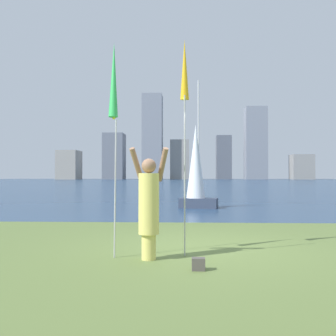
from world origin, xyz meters
TOP-DOWN VIEW (x-y plane):
  - ground at (0.00, 50.95)m, footprint 120.00×138.00m
  - person at (-0.97, -1.10)m, footprint 0.70×0.52m
  - kite_flag_left at (-1.58, -1.08)m, footprint 0.16×0.36m
  - kite_flag_right at (-0.37, -0.65)m, footprint 0.16×0.53m
  - bag at (-0.16, -1.79)m, footprint 0.20×0.14m
  - sailboat_0 at (0.14, 8.87)m, footprint 1.73×1.08m
  - skyline_tower_0 at (-35.21, 105.88)m, footprint 6.09×7.56m
  - skyline_tower_1 at (-21.70, 107.20)m, footprint 6.15×6.93m
  - skyline_tower_2 at (-9.94, 106.60)m, footprint 5.91×6.82m
  - skyline_tower_3 at (-1.79, 110.23)m, footprint 5.70×7.20m
  - skyline_tower_4 at (11.77, 109.78)m, footprint 4.54×4.09m
  - skyline_tower_5 at (21.12, 107.66)m, footprint 6.36×5.17m
  - skyline_tower_6 at (34.76, 107.54)m, footprint 6.31×5.16m

SIDE VIEW (x-z plane):
  - ground at x=0.00m, z-range -0.12..0.00m
  - bag at x=-0.16m, z-range 0.00..0.19m
  - person at x=-0.97m, z-range -0.02..1.89m
  - sailboat_0 at x=0.14m, z-range -1.10..4.41m
  - kite_flag_left at x=-1.58m, z-range 1.13..4.85m
  - kite_flag_right at x=-0.37m, z-range 1.29..5.17m
  - skyline_tower_6 at x=34.76m, z-range 0.00..7.41m
  - skyline_tower_0 at x=-35.21m, z-range 0.00..8.70m
  - skyline_tower_3 at x=-1.79m, z-range 0.00..12.05m
  - skyline_tower_4 at x=11.77m, z-range 0.00..13.44m
  - skyline_tower_1 at x=-21.70m, z-range 0.00..13.91m
  - skyline_tower_5 at x=21.12m, z-range 0.00..21.75m
  - skyline_tower_2 at x=-9.94m, z-range 0.00..25.50m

